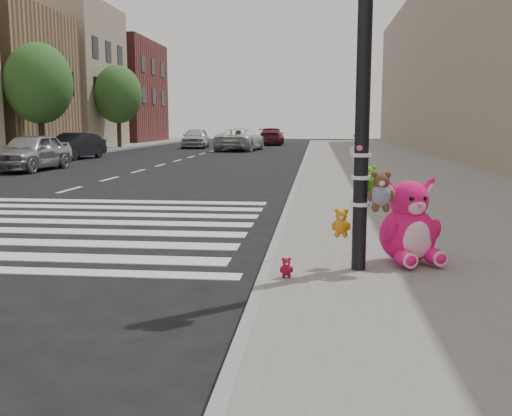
% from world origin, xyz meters
% --- Properties ---
extents(ground, '(120.00, 120.00, 0.00)m').
position_xyz_m(ground, '(0.00, 0.00, 0.00)').
color(ground, black).
rests_on(ground, ground).
extents(sidewalk_near, '(7.00, 80.00, 0.14)m').
position_xyz_m(sidewalk_near, '(5.00, 10.00, 0.07)').
color(sidewalk_near, slate).
rests_on(sidewalk_near, ground).
extents(curb_edge, '(0.12, 80.00, 0.15)m').
position_xyz_m(curb_edge, '(1.55, 10.00, 0.07)').
color(curb_edge, gray).
rests_on(curb_edge, ground).
extents(bld_far_d, '(6.00, 8.00, 10.00)m').
position_xyz_m(bld_far_d, '(-15.50, 35.00, 5.00)').
color(bld_far_d, gray).
rests_on(bld_far_d, ground).
extents(bld_far_e, '(6.00, 10.00, 9.00)m').
position_xyz_m(bld_far_e, '(-15.50, 46.00, 4.50)').
color(bld_far_e, brown).
rests_on(bld_far_e, ground).
extents(signal_pole, '(0.69, 0.48, 4.00)m').
position_xyz_m(signal_pole, '(2.63, 1.81, 1.80)').
color(signal_pole, black).
rests_on(signal_pole, sidewalk_near).
extents(tree_far_b, '(3.20, 3.20, 5.44)m').
position_xyz_m(tree_far_b, '(-11.20, 22.00, 3.65)').
color(tree_far_b, '#382619').
rests_on(tree_far_b, sidewalk_far).
extents(tree_far_c, '(3.20, 3.20, 5.44)m').
position_xyz_m(tree_far_c, '(-11.20, 33.00, 3.65)').
color(tree_far_c, '#382619').
rests_on(tree_far_c, sidewalk_far).
extents(pink_bunny, '(0.86, 0.93, 1.05)m').
position_xyz_m(pink_bunny, '(3.21, 2.17, 0.57)').
color(pink_bunny, '#FF1574').
rests_on(pink_bunny, sidewalk_near).
extents(red_teddy, '(0.17, 0.14, 0.22)m').
position_xyz_m(red_teddy, '(1.80, 1.36, 0.25)').
color(red_teddy, '#A3102C').
rests_on(red_teddy, sidewalk_near).
extents(car_silver_far, '(1.78, 4.16, 1.40)m').
position_xyz_m(car_silver_far, '(-8.61, 15.91, 0.70)').
color(car_silver_far, '#A4A4A9').
rests_on(car_silver_far, ground).
extents(car_dark_far, '(1.88, 4.09, 1.30)m').
position_xyz_m(car_dark_far, '(-9.80, 22.56, 0.65)').
color(car_dark_far, black).
rests_on(car_dark_far, ground).
extents(car_white_near, '(2.95, 5.40, 1.43)m').
position_xyz_m(car_white_near, '(-2.82, 32.12, 0.72)').
color(car_white_near, silver).
rests_on(car_white_near, ground).
extents(car_maroon_near, '(1.97, 4.73, 1.37)m').
position_xyz_m(car_maroon_near, '(-1.57, 41.78, 0.68)').
color(car_maroon_near, maroon).
rests_on(car_maroon_near, ground).
extents(car_silver_deep, '(2.16, 4.44, 1.46)m').
position_xyz_m(car_silver_deep, '(-6.50, 35.63, 0.73)').
color(car_silver_deep, silver).
rests_on(car_silver_deep, ground).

